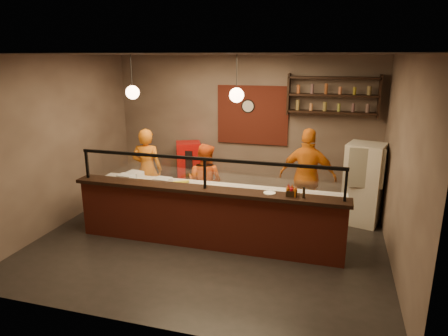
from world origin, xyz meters
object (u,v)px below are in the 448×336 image
(pepper_mill, at_px, (304,192))
(pizza_dough, at_px, (214,189))
(wall_clock, at_px, (248,106))
(red_cooler, at_px, (189,169))
(fridge, at_px, (363,184))
(condiment_caddy, at_px, (292,193))
(cook_mid, at_px, (205,182))
(cook_right, at_px, (308,177))
(cook_left, at_px, (147,170))

(pepper_mill, bearing_deg, pizza_dough, 163.56)
(wall_clock, relative_size, red_cooler, 0.24)
(fridge, height_order, condiment_caddy, fridge)
(pepper_mill, bearing_deg, fridge, 62.01)
(pizza_dough, distance_m, pepper_mill, 1.68)
(cook_mid, relative_size, pepper_mill, 8.78)
(wall_clock, relative_size, pizza_dough, 0.56)
(cook_mid, xyz_separation_m, condiment_caddy, (1.81, -1.14, 0.33))
(cook_mid, bearing_deg, red_cooler, -45.78)
(cook_mid, height_order, pepper_mill, cook_mid)
(cook_right, height_order, red_cooler, cook_right)
(cook_left, xyz_separation_m, cook_mid, (1.35, -0.21, -0.10))
(fridge, relative_size, pepper_mill, 8.98)
(cook_left, xyz_separation_m, condiment_caddy, (3.16, -1.34, 0.24))
(cook_right, height_order, pepper_mill, cook_right)
(cook_mid, distance_m, cook_right, 2.00)
(wall_clock, distance_m, fridge, 2.97)
(fridge, bearing_deg, cook_mid, -151.83)
(condiment_caddy, bearing_deg, red_cooler, 137.40)
(cook_left, height_order, red_cooler, cook_left)
(cook_mid, bearing_deg, wall_clock, -95.46)
(fridge, distance_m, condiment_caddy, 2.19)
(cook_right, bearing_deg, red_cooler, -12.62)
(condiment_caddy, bearing_deg, cook_mid, 147.94)
(cook_left, xyz_separation_m, pepper_mill, (3.35, -1.39, 0.28))
(red_cooler, bearing_deg, cook_left, -138.71)
(cook_right, xyz_separation_m, red_cooler, (-2.78, 0.90, -0.30))
(red_cooler, bearing_deg, fridge, -32.64)
(cook_mid, bearing_deg, cook_right, -156.87)
(cook_left, relative_size, red_cooler, 1.38)
(red_cooler, height_order, pizza_dough, red_cooler)
(cook_left, xyz_separation_m, pizza_dough, (1.76, -0.92, 0.03))
(condiment_caddy, bearing_deg, fridge, 57.02)
(cook_mid, distance_m, pizza_dough, 0.83)
(red_cooler, distance_m, condiment_caddy, 3.63)
(condiment_caddy, height_order, pepper_mill, pepper_mill)
(wall_clock, bearing_deg, pepper_mill, -61.51)
(fridge, bearing_deg, red_cooler, -173.82)
(cook_left, xyz_separation_m, cook_right, (3.30, 0.19, 0.06))
(condiment_caddy, bearing_deg, cook_left, 156.94)
(pizza_dough, bearing_deg, red_cooler, 121.80)
(condiment_caddy, distance_m, pepper_mill, 0.20)
(cook_right, bearing_deg, cook_left, 8.58)
(cook_mid, xyz_separation_m, pizza_dough, (0.41, -0.71, 0.13))
(wall_clock, bearing_deg, cook_right, -39.63)
(wall_clock, distance_m, condiment_caddy, 3.20)
(cook_left, distance_m, red_cooler, 1.23)
(pepper_mill, bearing_deg, red_cooler, 138.88)
(wall_clock, height_order, pizza_dough, wall_clock)
(wall_clock, relative_size, cook_mid, 0.19)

